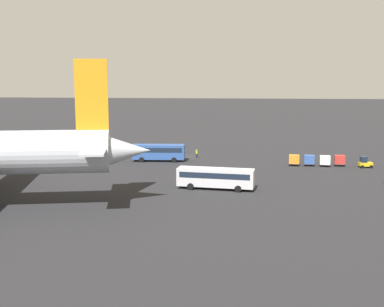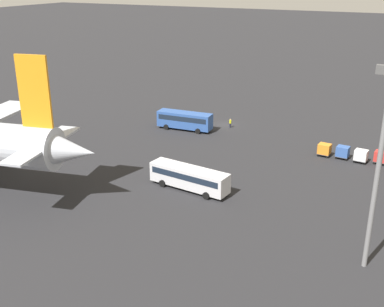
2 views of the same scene
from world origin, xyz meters
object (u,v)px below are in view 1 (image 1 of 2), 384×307
Objects in this scene: shuttle_bus_far at (216,177)px; cargo_cart_red at (340,160)px; worker_person at (197,154)px; cargo_cart_blue at (309,160)px; cargo_cart_orange at (294,160)px; shuttle_bus_near at (158,151)px; baggage_tug at (365,163)px; cargo_cart_white at (325,160)px.

cargo_cart_red is at bearing -129.24° from shuttle_bus_far.
worker_person is 0.81× the size of cargo_cart_blue.
cargo_cart_orange is (2.87, 0.16, 0.00)m from cargo_cart_blue.
shuttle_bus_near is 4.95× the size of cargo_cart_orange.
shuttle_bus_far is at bearing 115.07° from shuttle_bus_near.
shuttle_bus_near is at bearing -11.04° from baggage_tug.
cargo_cart_blue is 1.00× the size of cargo_cart_orange.
cargo_cart_white is (-19.57, -20.94, -0.70)m from shuttle_bus_far.
cargo_cart_orange is at bearing -9.53° from baggage_tug.
shuttle_bus_far is 4.66× the size of baggage_tug.
baggage_tug is at bearing -135.82° from shuttle_bus_far.
baggage_tug is 33.47m from worker_person.
cargo_cart_white is at bearing 171.42° from cargo_cart_blue.
cargo_cart_red is 1.00× the size of cargo_cart_white.
worker_person is 28.92m from cargo_cart_red.
cargo_cart_white is 2.90m from cargo_cart_blue.
cargo_cart_orange is (-19.50, 7.35, 0.32)m from worker_person.
baggage_tug is 1.18× the size of cargo_cart_white.
cargo_cart_red is at bearing -21.26° from baggage_tug.
cargo_cart_red and cargo_cart_orange have the same top height.
shuttle_bus_far is at bearing 101.22° from worker_person.
cargo_cart_blue is (-22.37, 7.20, 0.32)m from worker_person.
shuttle_bus_near is 6.12× the size of worker_person.
shuttle_bus_far is 5.49× the size of cargo_cart_blue.
baggage_tug is at bearing 177.30° from cargo_cart_orange.
cargo_cart_orange is (5.74, -0.28, 0.00)m from cargo_cart_white.
shuttle_bus_far reaches higher than cargo_cart_blue.
shuttle_bus_far is at bearing 56.89° from cargo_cart_orange.
shuttle_bus_far is 5.49× the size of cargo_cart_red.
shuttle_bus_far is 33.84m from baggage_tug.
cargo_cart_red is 2.98m from cargo_cart_white.
shuttle_bus_far is 28.66m from cargo_cart_white.
cargo_cart_orange reaches higher than worker_person.
cargo_cart_blue is (10.14, -0.77, 0.25)m from baggage_tug.
shuttle_bus_far is 29.14m from worker_person.
baggage_tug is (-26.84, -20.60, -0.95)m from shuttle_bus_far.
shuttle_bus_near is 4.95× the size of cargo_cart_red.
baggage_tug is at bearing 166.23° from worker_person.
shuttle_bus_far is 5.49× the size of cargo_cart_white.
shuttle_bus_near is 32.61m from cargo_cart_white.
cargo_cart_red is at bearing -176.40° from cargo_cart_blue.
shuttle_bus_near is at bearing -4.56° from cargo_cart_white.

